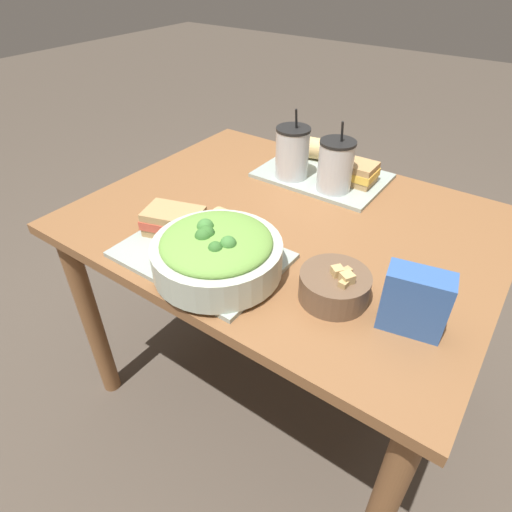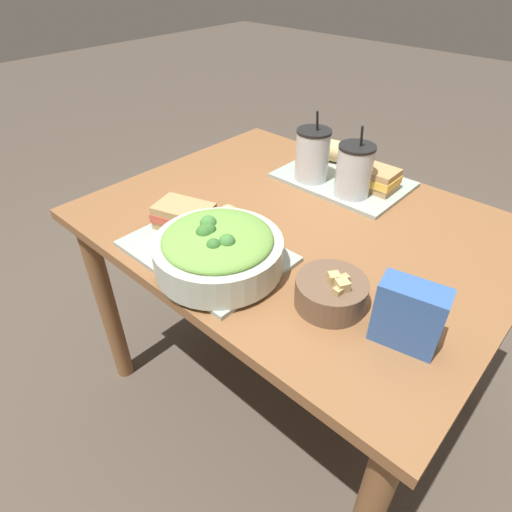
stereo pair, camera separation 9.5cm
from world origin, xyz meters
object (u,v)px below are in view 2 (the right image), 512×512
(baguette_near, at_px, (247,229))
(drink_cup_dark, at_px, (312,157))
(sandwich_near, at_px, (184,216))
(soup_bowl, at_px, (331,292))
(baguette_far, at_px, (346,153))
(salad_bowl, at_px, (220,249))
(sandwich_far, at_px, (374,178))
(chip_bag, at_px, (409,315))
(drink_cup_red, at_px, (354,172))

(baguette_near, distance_m, drink_cup_dark, 0.40)
(baguette_near, relative_size, drink_cup_dark, 0.72)
(baguette_near, bearing_deg, sandwich_near, 111.36)
(soup_bowl, relative_size, baguette_far, 0.99)
(baguette_near, bearing_deg, baguette_far, 7.91)
(salad_bowl, relative_size, sandwich_near, 1.70)
(sandwich_near, bearing_deg, baguette_near, 3.28)
(baguette_near, height_order, sandwich_far, baguette_near)
(baguette_near, distance_m, sandwich_far, 0.47)
(baguette_far, relative_size, chip_bag, 1.12)
(salad_bowl, height_order, sandwich_far, salad_bowl)
(salad_bowl, xyz_separation_m, baguette_near, (-0.03, 0.12, -0.02))
(baguette_far, distance_m, drink_cup_dark, 0.17)
(drink_cup_dark, relative_size, chip_bag, 1.58)
(soup_bowl, bearing_deg, sandwich_near, -176.94)
(sandwich_far, relative_size, drink_cup_dark, 0.65)
(salad_bowl, xyz_separation_m, drink_cup_dark, (-0.12, 0.51, 0.02))
(salad_bowl, bearing_deg, baguette_far, 98.66)
(sandwich_far, xyz_separation_m, chip_bag, (0.36, -0.50, 0.02))
(baguette_near, height_order, drink_cup_dark, drink_cup_dark)
(baguette_far, bearing_deg, drink_cup_dark, 162.78)
(soup_bowl, bearing_deg, chip_bag, 3.21)
(sandwich_near, xyz_separation_m, baguette_near, (0.17, 0.06, 0.00))
(sandwich_far, distance_m, chip_bag, 0.61)
(soup_bowl, height_order, drink_cup_dark, drink_cup_dark)
(drink_cup_red, bearing_deg, baguette_far, 128.13)
(baguette_far, bearing_deg, soup_bowl, -160.76)
(soup_bowl, height_order, drink_cup_red, drink_cup_red)
(sandwich_far, xyz_separation_m, baguette_far, (-0.16, 0.09, 0.00))
(baguette_near, height_order, baguette_far, same)
(sandwich_near, xyz_separation_m, sandwich_far, (0.25, 0.53, 0.00))
(sandwich_far, bearing_deg, drink_cup_red, -107.55)
(soup_bowl, relative_size, sandwich_near, 0.87)
(baguette_far, relative_size, drink_cup_red, 0.73)
(baguette_far, distance_m, drink_cup_red, 0.22)
(sandwich_near, distance_m, sandwich_far, 0.59)
(baguette_near, relative_size, baguette_far, 1.01)
(baguette_near, bearing_deg, soup_bowl, -97.65)
(chip_bag, bearing_deg, baguette_near, 164.23)
(salad_bowl, relative_size, chip_bag, 2.16)
(salad_bowl, distance_m, baguette_near, 0.13)
(sandwich_near, distance_m, baguette_near, 0.18)
(salad_bowl, bearing_deg, sandwich_near, 163.48)
(baguette_near, xyz_separation_m, baguette_far, (-0.07, 0.55, -0.00))
(baguette_far, bearing_deg, sandwich_far, -130.43)
(sandwich_far, bearing_deg, soup_bowl, -69.73)
(drink_cup_dark, bearing_deg, sandwich_far, 25.26)
(drink_cup_red, bearing_deg, salad_bowl, -93.33)
(salad_bowl, distance_m, baguette_far, 0.68)
(sandwich_near, bearing_deg, drink_cup_dark, 62.73)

